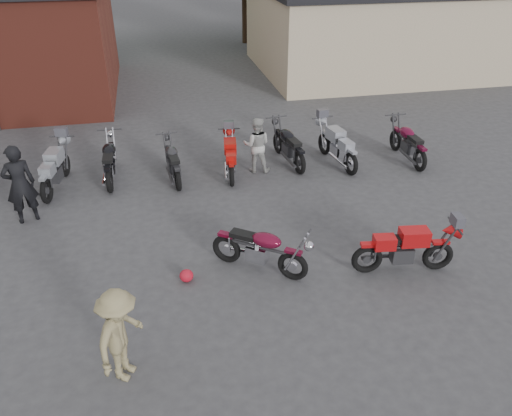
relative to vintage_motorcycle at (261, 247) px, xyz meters
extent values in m
plane|color=#38383B|center=(-0.15, -0.59, -0.57)|extent=(90.00, 90.00, 0.00)
cube|color=tan|center=(8.35, 14.41, 1.18)|extent=(10.00, 8.00, 3.50)
ellipsoid|color=#B51324|center=(-1.47, -0.02, -0.45)|extent=(0.30, 0.30, 0.25)
imported|color=black|center=(-4.86, 3.01, 0.37)|extent=(0.80, 0.66, 1.87)
imported|color=#AAAAA6|center=(0.89, 4.52, 0.20)|extent=(0.88, 0.76, 1.53)
imported|color=#8F8258|center=(-2.57, -2.13, 0.23)|extent=(1.01, 1.18, 1.59)
camera|label=1|loc=(-1.76, -7.80, 5.45)|focal=35.00mm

